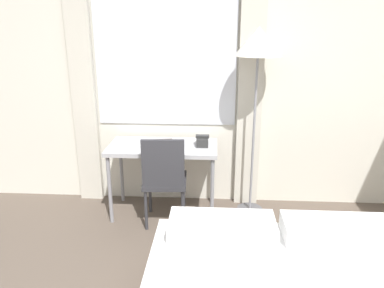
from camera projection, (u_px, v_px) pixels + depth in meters
The scene contains 6 objects.
wall_back_with_window at pixel (213, 75), 3.72m from camera, with size 5.41×0.13×2.70m.
desk at pixel (163, 152), 3.64m from camera, with size 1.05×0.54×0.72m.
desk_chair at pixel (164, 176), 3.46m from camera, with size 0.42×0.42×0.89m.
standing_lamp at pixel (258, 51), 3.36m from camera, with size 0.43×0.43×1.82m.
telephone at pixel (202, 141), 3.60m from camera, with size 0.13×0.17×0.10m.
book at pixel (162, 143), 3.64m from camera, with size 0.25×0.24×0.02m.
Camera 1 is at (-0.04, -1.10, 1.86)m, focal length 35.00 mm.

